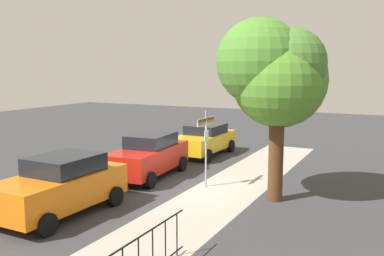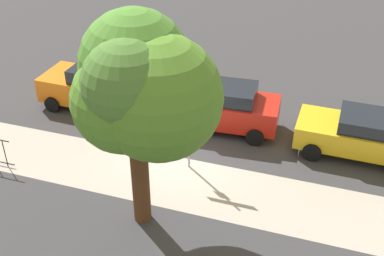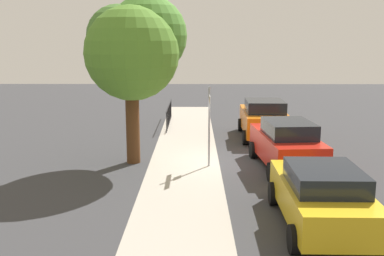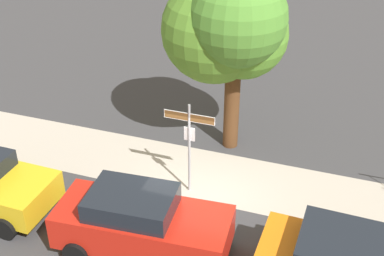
{
  "view_description": "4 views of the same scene",
  "coord_description": "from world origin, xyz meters",
  "px_view_note": "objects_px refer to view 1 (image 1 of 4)",
  "views": [
    {
      "loc": [
        13.92,
        6.99,
        4.48
      ],
      "look_at": [
        -0.6,
        -0.26,
        2.18
      ],
      "focal_mm": 40.25,
      "sensor_mm": 36.0,
      "label": 1
    },
    {
      "loc": [
        -4.73,
        13.03,
        9.99
      ],
      "look_at": [
        -0.64,
        0.64,
        1.71
      ],
      "focal_mm": 46.27,
      "sensor_mm": 36.0,
      "label": 2
    },
    {
      "loc": [
        -16.07,
        0.91,
        4.52
      ],
      "look_at": [
        -0.84,
        1.01,
        1.49
      ],
      "focal_mm": 41.64,
      "sensor_mm": 36.0,
      "label": 3
    },
    {
      "loc": [
        3.6,
        -11.14,
        9.52
      ],
      "look_at": [
        -0.65,
        1.2,
        1.66
      ],
      "focal_mm": 48.34,
      "sensor_mm": 36.0,
      "label": 4
    }
  ],
  "objects_px": {
    "shade_tree": "(276,75)",
    "car_red": "(149,155)",
    "street_sign": "(206,135)",
    "car_yellow": "(204,139)",
    "car_orange": "(61,185)"
  },
  "relations": [
    {
      "from": "car_red",
      "to": "car_orange",
      "type": "height_order",
      "value": "car_orange"
    },
    {
      "from": "shade_tree",
      "to": "car_red",
      "type": "xyz_separation_m",
      "value": [
        -0.67,
        -5.4,
        -3.34
      ]
    },
    {
      "from": "car_yellow",
      "to": "car_orange",
      "type": "xyz_separation_m",
      "value": [
        10.11,
        -0.14,
        0.1
      ]
    },
    {
      "from": "street_sign",
      "to": "car_orange",
      "type": "height_order",
      "value": "street_sign"
    },
    {
      "from": "shade_tree",
      "to": "car_yellow",
      "type": "relative_size",
      "value": 1.43
    },
    {
      "from": "car_red",
      "to": "shade_tree",
      "type": "bearing_deg",
      "value": 78.66
    },
    {
      "from": "street_sign",
      "to": "shade_tree",
      "type": "bearing_deg",
      "value": 82.53
    },
    {
      "from": "car_red",
      "to": "car_yellow",
      "type": "bearing_deg",
      "value": 173.87
    },
    {
      "from": "car_yellow",
      "to": "car_red",
      "type": "height_order",
      "value": "car_red"
    },
    {
      "from": "street_sign",
      "to": "car_yellow",
      "type": "distance_m",
      "value": 6.04
    },
    {
      "from": "car_orange",
      "to": "car_red",
      "type": "bearing_deg",
      "value": -178.19
    },
    {
      "from": "street_sign",
      "to": "car_yellow",
      "type": "bearing_deg",
      "value": -154.45
    },
    {
      "from": "street_sign",
      "to": "car_yellow",
      "type": "xyz_separation_m",
      "value": [
        -5.35,
        -2.56,
        -1.17
      ]
    },
    {
      "from": "street_sign",
      "to": "shade_tree",
      "type": "distance_m",
      "value": 3.52
    },
    {
      "from": "shade_tree",
      "to": "car_red",
      "type": "relative_size",
      "value": 1.36
    }
  ]
}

